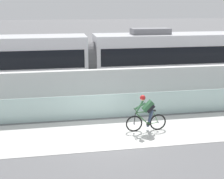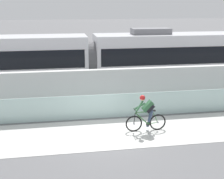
% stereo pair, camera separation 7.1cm
% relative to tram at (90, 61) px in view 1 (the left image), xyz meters
% --- Properties ---
extents(ground_plane, '(200.00, 200.00, 0.00)m').
position_rel_tram_xyz_m(ground_plane, '(-0.01, -6.85, -1.89)').
color(ground_plane, slate).
extents(bike_path_deck, '(32.00, 3.20, 0.01)m').
position_rel_tram_xyz_m(bike_path_deck, '(-0.01, -6.85, -1.89)').
color(bike_path_deck, silver).
rests_on(bike_path_deck, ground).
extents(glass_parapet, '(32.00, 0.05, 1.16)m').
position_rel_tram_xyz_m(glass_parapet, '(-0.01, -5.00, -1.31)').
color(glass_parapet, silver).
rests_on(glass_parapet, ground).
extents(concrete_barrier_wall, '(32.00, 0.36, 1.99)m').
position_rel_tram_xyz_m(concrete_barrier_wall, '(-0.01, -3.20, -0.90)').
color(concrete_barrier_wall, silver).
rests_on(concrete_barrier_wall, ground).
extents(tram_rail_near, '(32.00, 0.08, 0.01)m').
position_rel_tram_xyz_m(tram_rail_near, '(-0.01, -0.72, -1.89)').
color(tram_rail_near, '#595654').
rests_on(tram_rail_near, ground).
extents(tram_rail_far, '(32.00, 0.08, 0.01)m').
position_rel_tram_xyz_m(tram_rail_far, '(-0.01, 0.72, -1.89)').
color(tram_rail_far, '#595654').
rests_on(tram_rail_far, ground).
extents(tram, '(22.56, 2.54, 3.81)m').
position_rel_tram_xyz_m(tram, '(0.00, 0.00, 0.00)').
color(tram, silver).
rests_on(tram, ground).
extents(cyclist_on_bike, '(1.77, 0.58, 1.61)m').
position_rel_tram_xyz_m(cyclist_on_bike, '(1.66, -6.85, -1.11)').
color(cyclist_on_bike, black).
rests_on(cyclist_on_bike, ground).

